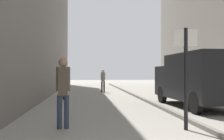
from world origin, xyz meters
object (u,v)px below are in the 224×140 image
at_px(pedestrian_main_foreground, 63,88).
at_px(street_sign_post, 186,69).
at_px(pedestrian_mid_block, 103,79).
at_px(bicycle_leaning, 62,93).
at_px(delivery_van, 196,78).

bearing_deg(pedestrian_main_foreground, street_sign_post, 172.02).
relative_size(pedestrian_mid_block, street_sign_post, 0.65).
height_order(street_sign_post, bicycle_leaning, street_sign_post).
bearing_deg(delivery_van, street_sign_post, -117.79).
bearing_deg(street_sign_post, pedestrian_main_foreground, -6.18).
xyz_separation_m(street_sign_post, bicycle_leaning, (-3.74, 7.67, -1.16)).
distance_m(pedestrian_main_foreground, delivery_van, 6.55).
height_order(delivery_van, street_sign_post, street_sign_post).
distance_m(delivery_van, street_sign_post, 4.87).
height_order(pedestrian_mid_block, street_sign_post, street_sign_post).
height_order(pedestrian_mid_block, bicycle_leaning, pedestrian_mid_block).
xyz_separation_m(pedestrian_mid_block, delivery_van, (3.34, -9.07, 0.23)).
xyz_separation_m(pedestrian_main_foreground, delivery_van, (5.22, 3.94, 0.14)).
relative_size(delivery_van, street_sign_post, 2.08).
bearing_deg(pedestrian_mid_block, street_sign_post, -66.50).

